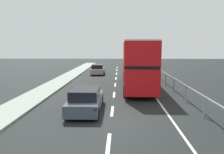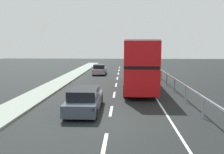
% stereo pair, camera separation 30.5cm
% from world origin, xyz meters
% --- Properties ---
extents(ground_plane, '(75.24, 120.00, 0.10)m').
position_xyz_m(ground_plane, '(0.00, 0.00, -0.05)').
color(ground_plane, black).
extents(near_sidewalk_kerb, '(2.25, 80.00, 0.14)m').
position_xyz_m(near_sidewalk_kerb, '(-6.07, 0.00, 0.07)').
color(near_sidewalk_kerb, gray).
rests_on(near_sidewalk_kerb, ground).
extents(lane_paint_markings, '(3.37, 46.00, 0.01)m').
position_xyz_m(lane_paint_markings, '(1.96, 8.83, 0.00)').
color(lane_paint_markings, silver).
rests_on(lane_paint_markings, ground).
extents(bridge_side_railing, '(0.10, 42.00, 1.21)m').
position_xyz_m(bridge_side_railing, '(5.06, 9.00, 0.97)').
color(bridge_side_railing, gray).
rests_on(bridge_side_railing, ground).
extents(double_decker_bus_red, '(2.70, 10.84, 4.37)m').
position_xyz_m(double_decker_bus_red, '(2.08, 9.15, 2.34)').
color(double_decker_bus_red, red).
rests_on(double_decker_bus_red, ground).
extents(hatchback_car_near, '(1.87, 4.60, 1.42)m').
position_xyz_m(hatchback_car_near, '(-1.59, 1.37, 0.68)').
color(hatchback_car_near, '#414A56').
rests_on(hatchback_car_near, ground).
extents(sedan_car_ahead, '(1.85, 4.25, 1.38)m').
position_xyz_m(sedan_car_ahead, '(-2.62, 19.76, 0.66)').
color(sedan_car_ahead, gray).
rests_on(sedan_car_ahead, ground).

